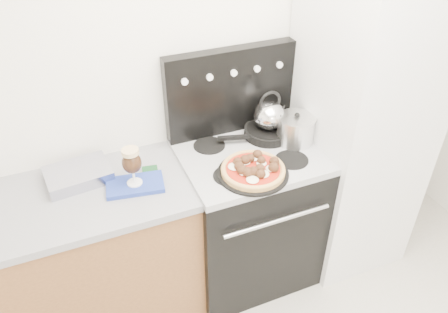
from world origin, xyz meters
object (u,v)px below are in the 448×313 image
oven_mitt (135,185)px  stove_body (247,217)px  stock_pot (295,130)px  pizza_pan (253,173)px  fridge (358,125)px  tea_kettle (269,113)px  pizza (253,168)px  base_cabinet (60,270)px  skillet (268,132)px  beer_glass (132,166)px

oven_mitt → stove_body: bearing=2.1°
stove_body → stock_pot: bearing=0.9°
oven_mitt → pizza_pan: pizza_pan is taller
fridge → oven_mitt: 1.35m
tea_kettle → pizza: bearing=-133.4°
tea_kettle → base_cabinet: bearing=179.7°
pizza_pan → tea_kettle: bearing=51.1°
stove_body → pizza: 0.55m
base_cabinet → oven_mitt: (0.46, -0.05, 0.48)m
skillet → tea_kettle: tea_kettle is taller
pizza → fridge: bearing=11.4°
fridge → pizza_pan: 0.78m
base_cabinet → beer_glass: bearing=-6.0°
base_cabinet → stock_pot: size_ratio=7.01×
oven_mitt → pizza: size_ratio=0.86×
tea_kettle → skillet: bearing=0.0°
fridge → beer_glass: bearing=179.9°
base_cabinet → pizza: pizza is taller
pizza_pan → stock_pot: (0.35, 0.18, 0.07)m
pizza → tea_kettle: 0.40m
beer_glass → tea_kettle: bearing=9.9°
beer_glass → skillet: 0.84m
base_cabinet → beer_glass: size_ratio=6.97×
fridge → stock_pot: bearing=175.9°
oven_mitt → fridge: bearing=-0.1°
stock_pot → tea_kettle: bearing=133.9°
pizza_pan → beer_glass: bearing=165.0°
pizza → stock_pot: size_ratio=1.59×
pizza → skillet: bearing=51.1°
stock_pot → oven_mitt: bearing=-178.3°
base_cabinet → pizza_pan: (1.04, -0.20, 0.50)m
stove_body → stock_pot: stock_pot is taller
base_cabinet → tea_kettle: size_ratio=7.34×
base_cabinet → stock_pot: 1.50m
oven_mitt → stock_pot: stock_pot is taller
pizza_pan → tea_kettle: size_ratio=1.87×
oven_mitt → beer_glass: (0.00, 0.00, 0.12)m
fridge → pizza: (-0.77, -0.15, 0.01)m
oven_mitt → stock_pot: 0.94m
pizza_pan → skillet: (0.24, 0.30, 0.02)m
oven_mitt → beer_glass: beer_glass is taller
pizza_pan → pizza: size_ratio=1.12×
skillet → tea_kettle: bearing=0.0°
fridge → tea_kettle: size_ratio=9.62×
pizza_pan → skillet: bearing=51.1°
pizza → tea_kettle: tea_kettle is taller
oven_mitt → stock_pot: size_ratio=1.37×
pizza_pan → tea_kettle: tea_kettle is taller
base_cabinet → fridge: fridge is taller
base_cabinet → skillet: (1.28, 0.09, 0.51)m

